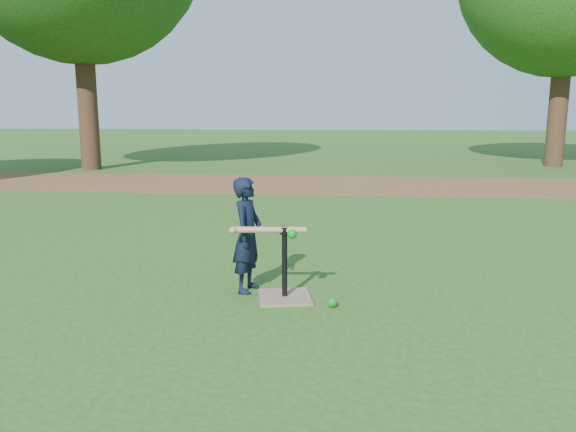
{
  "coord_description": "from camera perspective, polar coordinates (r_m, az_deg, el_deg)",
  "views": [
    {
      "loc": [
        0.59,
        -4.3,
        1.57
      ],
      "look_at": [
        0.14,
        0.49,
        0.65
      ],
      "focal_mm": 35.0,
      "sensor_mm": 36.0,
      "label": 1
    }
  ],
  "objects": [
    {
      "name": "batting_tee",
      "position": [
        4.75,
        -0.34,
        -7.1
      ],
      "size": [
        0.5,
        0.5,
        0.61
      ],
      "color": "#8D7359",
      "rests_on": "ground"
    },
    {
      "name": "ground",
      "position": [
        4.62,
        -2.33,
        -9.07
      ],
      "size": [
        80.0,
        80.0,
        0.0
      ],
      "primitive_type": "plane",
      "color": "#285116",
      "rests_on": "ground"
    },
    {
      "name": "dirt_strip",
      "position": [
        11.92,
        2.52,
        3.25
      ],
      "size": [
        24.0,
        3.0,
        0.01
      ],
      "primitive_type": "cube",
      "color": "brown",
      "rests_on": "ground"
    },
    {
      "name": "swing_action",
      "position": [
        4.6,
        -1.79,
        -1.51
      ],
      "size": [
        0.63,
        0.15,
        0.09
      ],
      "color": "tan",
      "rests_on": "ground"
    },
    {
      "name": "child",
      "position": [
        4.85,
        -4.13,
        -1.94
      ],
      "size": [
        0.31,
        0.4,
        1.0
      ],
      "primitive_type": "imported",
      "rotation": [
        0.0,
        0.0,
        1.38
      ],
      "color": "black",
      "rests_on": "ground"
    },
    {
      "name": "wiffle_ball_ground",
      "position": [
        4.58,
        4.52,
        -8.75
      ],
      "size": [
        0.08,
        0.08,
        0.08
      ],
      "primitive_type": "sphere",
      "color": "#0D8F1D",
      "rests_on": "ground"
    }
  ]
}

